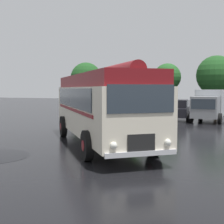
{
  "coord_description": "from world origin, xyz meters",
  "views": [
    {
      "loc": [
        4.88,
        -13.43,
        2.57
      ],
      "look_at": [
        -0.89,
        1.2,
        1.4
      ],
      "focal_mm": 50.0,
      "sensor_mm": 36.0,
      "label": 1
    }
  ],
  "objects": [
    {
      "name": "car_mid_left",
      "position": [
        0.49,
        12.66,
        0.85
      ],
      "size": [
        2.21,
        4.32,
        1.66
      ],
      "color": "black",
      "rests_on": "ground"
    },
    {
      "name": "ground_plane",
      "position": [
        0.0,
        0.0,
        0.0
      ],
      "size": [
        120.0,
        120.0,
        0.0
      ],
      "primitive_type": "plane",
      "color": "black"
    },
    {
      "name": "tree_centre",
      "position": [
        -1.77,
        19.51,
        3.75
      ],
      "size": [
        2.88,
        2.88,
        5.25
      ],
      "color": "#4C3823",
      "rests_on": "ground"
    },
    {
      "name": "tree_right_of_centre",
      "position": [
        3.14,
        20.17,
        3.93
      ],
      "size": [
        4.03,
        4.03,
        5.96
      ],
      "color": "#4C3823",
      "rests_on": "ground"
    },
    {
      "name": "car_near_left",
      "position": [
        -2.1,
        13.67,
        0.85
      ],
      "size": [
        2.11,
        4.27,
        1.66
      ],
      "color": "#4C5156",
      "rests_on": "ground"
    },
    {
      "name": "tree_far_left",
      "position": [
        -11.25,
        19.51,
        3.79
      ],
      "size": [
        3.6,
        3.6,
        5.63
      ],
      "color": "#4C3823",
      "rests_on": "ground"
    },
    {
      "name": "vintage_bus",
      "position": [
        -0.88,
        -0.31,
        1.89
      ],
      "size": [
        8.18,
        9.42,
        3.49
      ],
      "color": "silver",
      "rests_on": "ground"
    },
    {
      "name": "box_van",
      "position": [
        3.07,
        12.74,
        1.36
      ],
      "size": [
        2.72,
        5.92,
        2.5
      ],
      "color": "#B2B7BC",
      "rests_on": "ground"
    },
    {
      "name": "tree_left_of_centre",
      "position": [
        -6.23,
        20.1,
        3.9
      ],
      "size": [
        3.2,
        3.2,
        5.55
      ],
      "color": "#4C3823",
      "rests_on": "ground"
    }
  ]
}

